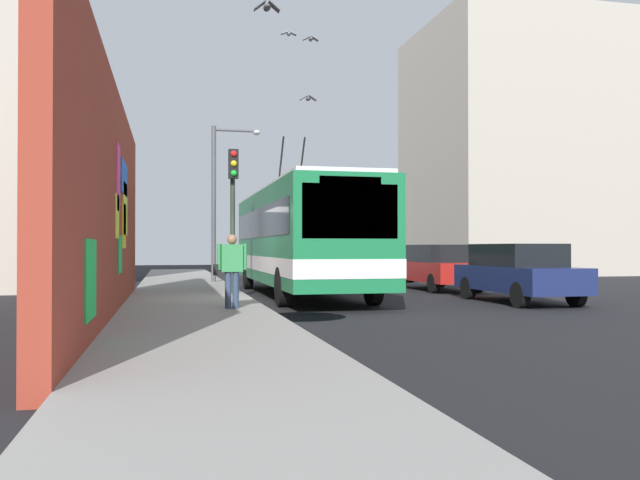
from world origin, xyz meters
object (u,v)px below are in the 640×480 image
Objects in this scene: pedestrian_at_curb at (231,265)px; parked_car_navy at (518,272)px; city_bus at (301,236)px; traffic_light at (233,196)px; street_lamp at (220,191)px; parked_car_white at (380,262)px; parked_car_dark_gray at (349,260)px; parked_car_red at (437,266)px.

parked_car_navy is at bearing -78.38° from pedestrian_at_curb.
city_bus is 6.53m from parked_car_navy.
traffic_light is 0.69× the size of street_lamp.
parked_car_white is 11.68m from traffic_light.
city_bus is 2.67× the size of parked_car_white.
parked_car_navy and parked_car_dark_gray have the same top height.
parked_car_white is (6.32, 0.00, -0.00)m from parked_car_red.
street_lamp reaches higher than parked_car_dark_gray.
street_lamp is (6.10, 2.02, 1.86)m from city_bus.
city_bus is 1.89× the size of street_lamp.
city_bus is at bearing 158.65° from parked_car_dark_gray.
traffic_light is at bearing 67.74° from parked_car_navy.
pedestrian_at_curb is 11.84m from street_lamp.
city_bus is 14.32m from parked_car_dark_gray.
parked_car_navy is 1.02× the size of parked_car_dark_gray.
parked_car_red is at bearing -0.00° from parked_car_navy.
pedestrian_at_curb is (-13.44, 7.81, 0.26)m from parked_car_white.
parked_car_white is at bearing -39.80° from traffic_light.
parked_car_navy is 17.12m from parked_car_dark_gray.
city_bus is 2.71× the size of parked_car_dark_gray.
pedestrian_at_curb is (-18.73, 7.81, 0.26)m from parked_car_dark_gray.
parked_car_white is (11.83, -0.00, 0.00)m from parked_car_navy.
parked_car_navy is 8.22m from traffic_light.
pedestrian_at_curb reaches higher than parked_car_dark_gray.
parked_car_dark_gray is at bearing -0.00° from parked_car_navy.
parked_car_navy is 0.71× the size of street_lamp.
city_bus is 2.48× the size of parked_car_red.
parked_car_dark_gray is (11.61, 0.00, -0.00)m from parked_car_red.
street_lamp is (11.53, -0.60, 2.60)m from pedestrian_at_curb.
parked_car_white is (8.01, -5.20, -1.00)m from city_bus.
parked_car_dark_gray is at bearing 0.00° from parked_car_red.
city_bus reaches higher than traffic_light.
traffic_light reaches higher than parked_car_navy.
pedestrian_at_curb reaches higher than parked_car_white.
parked_car_red is at bearing -72.03° from city_bus.
pedestrian_at_curb is at bearing 101.62° from parked_car_navy.
traffic_light reaches higher than parked_car_white.
street_lamp is (6.92, -0.13, 0.73)m from traffic_light.
traffic_light is at bearing 140.20° from parked_car_white.
parked_car_dark_gray is 16.05m from traffic_light.
pedestrian_at_curb is 0.27× the size of street_lamp.
traffic_light is at bearing 108.78° from parked_car_red.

